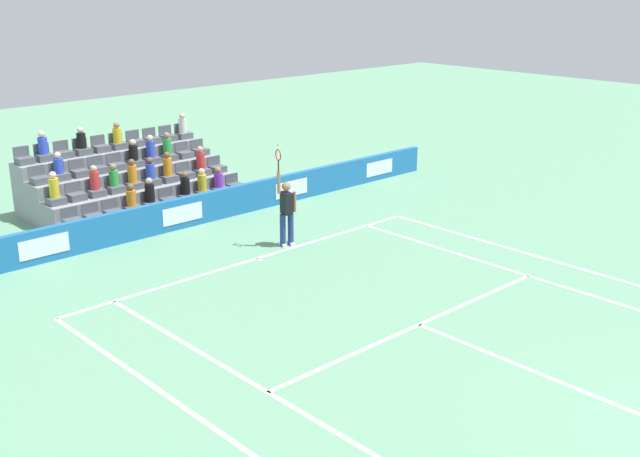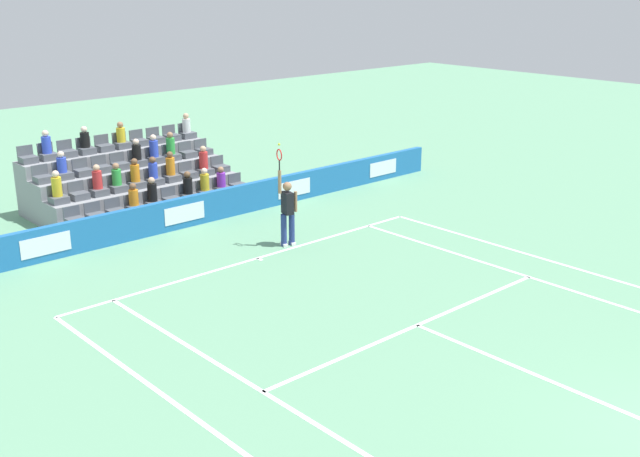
# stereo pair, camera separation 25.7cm
# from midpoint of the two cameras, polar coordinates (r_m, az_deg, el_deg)

# --- Properties ---
(line_baseline) EXTENTS (10.97, 0.10, 0.01)m
(line_baseline) POSITION_cam_midpoint_polar(r_m,az_deg,el_deg) (20.33, -5.01, -2.20)
(line_baseline) COLOR white
(line_baseline) RESTS_ON ground
(line_service) EXTENTS (8.23, 0.10, 0.01)m
(line_service) POSITION_cam_midpoint_polar(r_m,az_deg,el_deg) (16.66, 6.82, -6.99)
(line_service) COLOR white
(line_service) RESTS_ON ground
(line_centre_service) EXTENTS (0.10, 6.40, 0.01)m
(line_centre_service) POSITION_cam_midpoint_polar(r_m,az_deg,el_deg) (15.03, 16.27, -10.55)
(line_centre_service) COLOR white
(line_centre_service) RESTS_ON ground
(line_singles_sideline_left) EXTENTS (0.10, 11.89, 0.01)m
(line_singles_sideline_left) POSITION_cam_midpoint_polar(r_m,az_deg,el_deg) (13.79, -3.17, -12.55)
(line_singles_sideline_left) COLOR white
(line_singles_sideline_left) RESTS_ON ground
(line_singles_sideline_right) EXTENTS (0.10, 11.89, 0.01)m
(line_singles_sideline_right) POSITION_cam_midpoint_polar(r_m,az_deg,el_deg) (19.53, 15.74, -3.70)
(line_singles_sideline_right) COLOR white
(line_singles_sideline_right) RESTS_ON ground
(line_doubles_sideline_left) EXTENTS (0.10, 11.89, 0.01)m
(line_doubles_sideline_left) POSITION_cam_midpoint_polar(r_m,az_deg,el_deg) (13.09, -7.93, -14.54)
(line_doubles_sideline_left) COLOR white
(line_doubles_sideline_left) RESTS_ON ground
(line_doubles_sideline_right) EXTENTS (0.10, 11.89, 0.01)m
(line_doubles_sideline_right) POSITION_cam_midpoint_polar(r_m,az_deg,el_deg) (20.65, 17.76, -2.70)
(line_doubles_sideline_right) COLOR white
(line_doubles_sideline_right) RESTS_ON ground
(line_centre_mark) EXTENTS (0.10, 0.20, 0.01)m
(line_centre_mark) POSITION_cam_midpoint_polar(r_m,az_deg,el_deg) (20.26, -4.83, -2.27)
(line_centre_mark) COLOR white
(line_centre_mark) RESTS_ON ground
(sponsor_barrier) EXTENTS (20.80, 0.22, 0.90)m
(sponsor_barrier) POSITION_cam_midpoint_polar(r_m,az_deg,el_deg) (22.94, -10.47, 1.11)
(sponsor_barrier) COLOR #1E66AD
(sponsor_barrier) RESTS_ON ground
(tennis_player) EXTENTS (0.51, 0.41, 2.85)m
(tennis_player) POSITION_cam_midpoint_polar(r_m,az_deg,el_deg) (20.95, -2.83, 1.32)
(tennis_player) COLOR navy
(tennis_player) RESTS_ON ground
(stadium_stand) EXTENTS (6.20, 3.80, 2.59)m
(stadium_stand) POSITION_cam_midpoint_polar(r_m,az_deg,el_deg) (25.32, -14.09, 3.04)
(stadium_stand) COLOR gray
(stadium_stand) RESTS_ON ground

